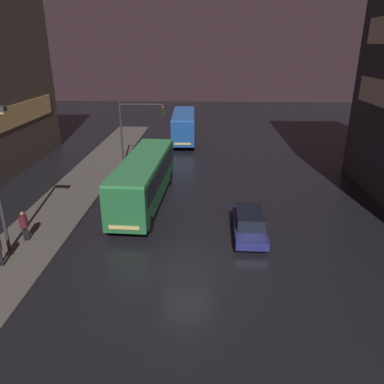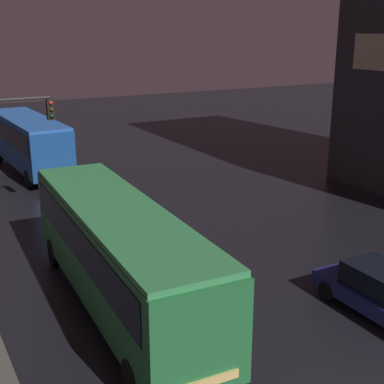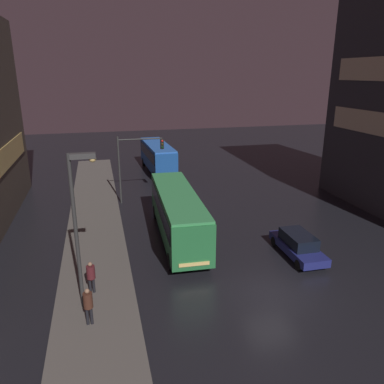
{
  "view_description": "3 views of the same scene",
  "coord_description": "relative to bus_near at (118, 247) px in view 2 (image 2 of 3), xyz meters",
  "views": [
    {
      "loc": [
        0.89,
        -16.05,
        10.35
      ],
      "look_at": [
        -0.05,
        7.21,
        1.24
      ],
      "focal_mm": 35.0,
      "sensor_mm": 36.0,
      "label": 1
    },
    {
      "loc": [
        -8.74,
        -6.2,
        8.39
      ],
      "look_at": [
        0.83,
        10.88,
        2.42
      ],
      "focal_mm": 50.0,
      "sensor_mm": 36.0,
      "label": 2
    },
    {
      "loc": [
        -8.28,
        -15.57,
        11.08
      ],
      "look_at": [
        -1.57,
        11.05,
        2.31
      ],
      "focal_mm": 35.0,
      "sensor_mm": 36.0,
      "label": 3
    }
  ],
  "objects": [
    {
      "name": "bus_far",
      "position": [
        1.59,
        18.53,
        -0.02
      ],
      "size": [
        2.8,
        10.03,
        3.31
      ],
      "rotation": [
        0.0,
        0.0,
        3.18
      ],
      "color": "#194793",
      "rests_on": "ground"
    },
    {
      "name": "bus_near",
      "position": [
        0.0,
        0.0,
        0.0
      ],
      "size": [
        3.03,
        11.34,
        3.35
      ],
      "rotation": [
        0.0,
        0.0,
        3.09
      ],
      "color": "#236B38",
      "rests_on": "ground"
    }
  ]
}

